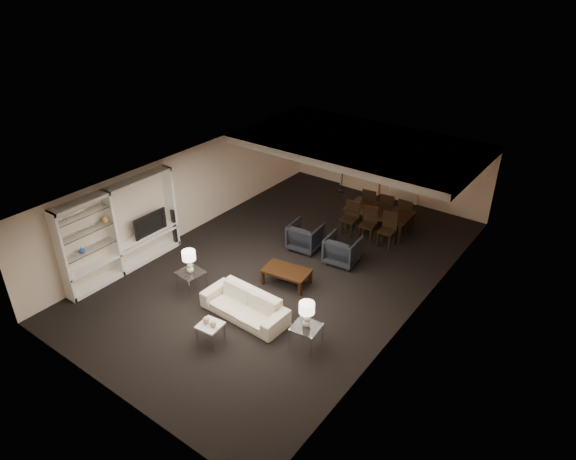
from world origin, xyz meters
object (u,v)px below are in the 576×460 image
Objects in this scene: side_table_left at (192,281)px; marble_table at (211,333)px; vase_blue at (82,250)px; chair_fr at (407,213)px; television at (148,223)px; vase_amber at (105,219)px; armchair_left at (306,236)px; sofa at (244,305)px; coffee_table at (286,277)px; chair_fm at (388,208)px; table_lamp_left at (189,262)px; floor_speaker at (175,228)px; chair_fl at (371,203)px; table_lamp_right at (307,315)px; chair_nr at (387,230)px; side_table_right at (306,336)px; chair_nl at (349,219)px; pendant_light at (367,162)px; floor_lamp at (343,166)px; dining_table at (378,221)px; chair_nm at (368,224)px; armchair_right at (343,250)px.

marble_table is (1.70, -1.10, -0.03)m from side_table_left.
vase_blue is 9.01m from chair_fr.
television is 1.95m from vase_blue.
vase_blue is (-3.75, -0.37, 0.90)m from marble_table.
side_table_left is at bearing 64.17° from chair_fr.
armchair_left is at bearing 51.89° from vase_amber.
sofa is at bearing 94.62° from armchair_left.
chair_fm reaches higher than coffee_table.
floor_speaker is (-1.94, 1.29, -0.27)m from table_lamp_left.
armchair_left is 5.24× the size of vase_blue.
chair_fl is 1.00× the size of chair_fr.
table_lamp_right reaches higher than chair_fl.
side_table_right is at bearing -85.99° from chair_nr.
chair_nl is (1.64, 4.76, -0.33)m from table_lamp_left.
pendant_light reaches higher than television.
floor_lamp is at bearing 90.69° from side_table_left.
chair_nr is 1.30m from chair_fr.
sofa is 2.45× the size of armchair_left.
floor_lamp is (-0.09, 7.22, 0.10)m from table_lamp_left.
vase_amber is at bearing -127.12° from dining_table.
side_table_right is at bearing 100.65° from chair_fl.
vase_amber is 0.17× the size of chair_fm.
chair_fm is at bearing -26.49° from floor_lamp.
vase_blue is at bearing 56.29° from chair_fr.
side_table_right is 5.67m from vase_amber.
vase_blue is at bearing -156.77° from sofa.
floor_speaker is at bearing 146.39° from table_lamp_left.
chair_nl reaches higher than marble_table.
pendant_light is at bearing 64.10° from floor_speaker.
chair_fm is (0.00, 1.30, 0.00)m from chair_nm.
armchair_right is 4.44m from marble_table.
table_lamp_left is (-1.56, -5.77, -1.09)m from pendant_light.
chair_nr is at bearing 96.70° from side_table_right.
dining_table is at bearing 67.49° from side_table_left.
chair_fr is at bearing -41.06° from television.
pendant_light reaches higher than chair_nm.
chair_fl is (-0.60, 1.30, 0.00)m from chair_nm.
television is 6.56m from dining_table.
marble_table is 0.48× the size of chair_fm.
chair_nl is at bearing 110.29° from table_lamp_right.
table_lamp_left is 2.11m from marble_table.
chair_fm is (0.54, 4.46, 0.29)m from coffee_table.
table_lamp_right is at bearing -43.26° from coffee_table.
table_lamp_left is at bearing 63.39° from chair_fm.
coffee_table is 0.61× the size of floor_lamp.
chair_fr is (0.60, 0.00, 0.00)m from chair_fm.
chair_fm is 0.60m from chair_fr.
side_table_left is at bearing -122.26° from chair_nm.
dining_table is at bearing 45.58° from chair_nl.
television is 0.55× the size of floor_lamp.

